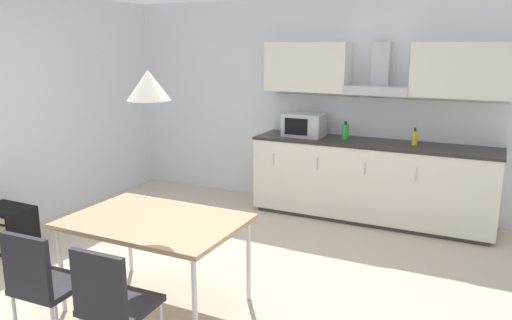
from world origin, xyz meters
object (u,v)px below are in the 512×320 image
bottle_green (345,132)px  guitar_amp (7,228)px  chair_near_right (112,299)px  bottle_yellow (415,138)px  dining_table (155,225)px  chair_near_left (41,279)px  microwave (304,125)px  pendant_lamp (148,85)px

bottle_green → guitar_amp: (-2.74, -2.53, -0.80)m
bottle_green → chair_near_right: 3.66m
bottle_yellow → bottle_green: bottle_green is taller
dining_table → bottle_yellow: bearing=61.9°
dining_table → chair_near_left: bearing=-109.5°
dining_table → chair_near_right: (0.30, -0.84, -0.15)m
microwave → bottle_yellow: 1.30m
bottle_green → bottle_yellow: bearing=-0.4°
microwave → bottle_green: (0.50, 0.04, -0.05)m
chair_near_left → microwave: bearing=82.3°
chair_near_right → chair_near_left: (-0.60, 0.00, 0.00)m
chair_near_left → dining_table: bearing=70.5°
chair_near_left → guitar_amp: 2.09m
pendant_lamp → microwave: bearing=86.2°
chair_near_right → guitar_amp: 2.61m
bottle_yellow → bottle_green: bearing=179.6°
guitar_amp → dining_table: bearing=-6.8°
bottle_green → microwave: bearing=-175.4°
bottle_green → chair_near_right: (-0.38, -3.61, -0.49)m
chair_near_left → guitar_amp: size_ratio=1.67×
dining_table → pendant_lamp: pendant_lamp is taller
chair_near_right → guitar_amp: chair_near_right is taller
bottle_yellow → chair_near_left: size_ratio=0.22×
microwave → dining_table: 2.77m
chair_near_right → guitar_amp: (-2.36, 1.08, -0.31)m
bottle_yellow → chair_near_right: bearing=-108.1°
guitar_amp → pendant_lamp: size_ratio=1.62×
dining_table → pendant_lamp: (-0.00, -0.00, 1.06)m
dining_table → pendant_lamp: size_ratio=4.16×
bottle_yellow → pendant_lamp: (-1.48, -2.77, 0.73)m
chair_near_right → microwave: bearing=91.9°
bottle_yellow → chair_near_left: bottle_yellow is taller
pendant_lamp → bottle_yellow: bearing=61.9°
chair_near_right → pendant_lamp: pendant_lamp is taller
bottle_yellow → bottle_green: (-0.80, 0.01, 0.01)m
dining_table → microwave: bearing=86.2°
microwave → guitar_amp: microwave is taller
microwave → dining_table: bearing=-93.8°
microwave → chair_near_right: size_ratio=0.55×
bottle_yellow → guitar_amp: (-3.53, -2.52, -0.80)m
microwave → chair_near_left: microwave is taller
guitar_amp → pendant_lamp: (2.05, -0.25, 1.52)m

